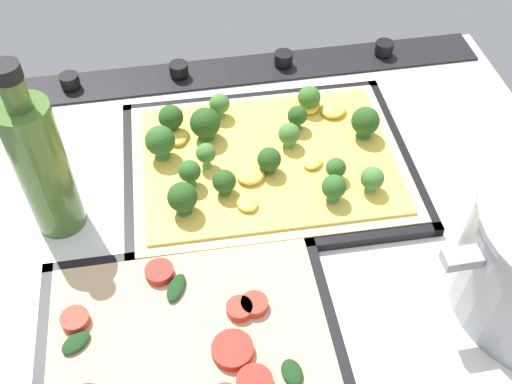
% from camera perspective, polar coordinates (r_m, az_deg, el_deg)
% --- Properties ---
extents(ground_plane, '(0.80, 0.69, 0.03)m').
position_cam_1_polar(ground_plane, '(0.73, 1.31, -4.35)').
color(ground_plane, silver).
extents(stove_control_panel, '(0.77, 0.07, 0.03)m').
position_cam_1_polar(stove_control_panel, '(0.93, -2.30, 11.52)').
color(stove_control_panel, black).
rests_on(stove_control_panel, ground_plane).
extents(baking_tray_front, '(0.37, 0.29, 0.01)m').
position_cam_1_polar(baking_tray_front, '(0.78, 1.17, 2.45)').
color(baking_tray_front, black).
rests_on(baking_tray_front, ground_plane).
extents(broccoli_pizza, '(0.35, 0.27, 0.06)m').
position_cam_1_polar(broccoli_pizza, '(0.77, 0.69, 3.50)').
color(broccoli_pizza, '#D3B77F').
rests_on(broccoli_pizza, baking_tray_front).
extents(baking_tray_back, '(0.31, 0.27, 0.01)m').
position_cam_1_polar(baking_tray_back, '(0.63, -6.15, -15.17)').
color(baking_tray_back, black).
rests_on(baking_tray_back, ground_plane).
extents(veggie_pizza_back, '(0.28, 0.24, 0.02)m').
position_cam_1_polar(veggie_pizza_back, '(0.62, -6.23, -14.87)').
color(veggie_pizza_back, tan).
rests_on(veggie_pizza_back, baking_tray_back).
extents(oil_bottle, '(0.06, 0.06, 0.23)m').
position_cam_1_polar(oil_bottle, '(0.69, -19.66, 2.41)').
color(oil_bottle, '#476B2D').
rests_on(oil_bottle, ground_plane).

